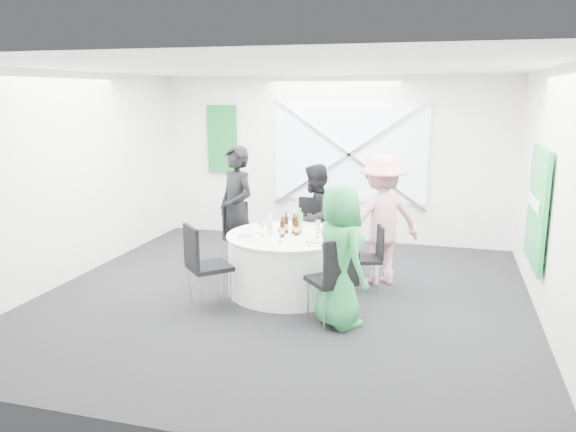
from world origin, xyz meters
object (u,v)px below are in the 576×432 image
(person_man_back_left, at_px, (237,210))
(banquet_table, at_px, (288,263))
(clear_water_bottle, at_px, (270,225))
(chair_back_left, at_px, (240,231))
(green_water_bottle, at_px, (300,224))
(chair_front_left, at_px, (202,259))
(chair_front_right, at_px, (335,274))
(person_woman_pink, at_px, (381,220))
(chair_back_right, at_px, (371,253))
(chair_back, at_px, (311,228))
(person_woman_green, at_px, (340,256))
(person_man_back, at_px, (315,218))

(person_man_back_left, bearing_deg, banquet_table, 0.00)
(person_man_back_left, xyz_separation_m, clear_water_bottle, (0.71, -0.68, -0.02))
(clear_water_bottle, bearing_deg, chair_back_left, 132.11)
(green_water_bottle, bearing_deg, chair_front_left, -137.04)
(chair_front_right, xyz_separation_m, person_woman_pink, (0.31, 1.56, 0.28))
(chair_back_right, bearing_deg, chair_back_left, -119.85)
(chair_back, bearing_deg, chair_front_left, -112.42)
(chair_back, distance_m, person_man_back_left, 1.11)
(person_woman_green, bearing_deg, banquet_table, 0.00)
(chair_front_left, height_order, clear_water_bottle, clear_water_bottle)
(chair_front_left, height_order, green_water_bottle, green_water_bottle)
(chair_front_right, distance_m, person_woman_green, 0.20)
(banquet_table, xyz_separation_m, person_woman_green, (0.82, -0.86, 0.40))
(chair_front_left, bearing_deg, green_water_bottle, -91.46)
(chair_front_left, bearing_deg, banquet_table, -90.00)
(chair_front_left, distance_m, person_man_back_left, 1.49)
(chair_back, relative_size, person_man_back_left, 0.57)
(clear_water_bottle, bearing_deg, chair_back_right, 16.82)
(chair_back, bearing_deg, chair_back_left, -158.99)
(chair_front_left, height_order, person_man_back_left, person_man_back_left)
(person_man_back, bearing_deg, clear_water_bottle, -11.78)
(chair_front_left, xyz_separation_m, green_water_bottle, (0.96, 0.89, 0.29))
(person_man_back, xyz_separation_m, person_woman_pink, (0.98, -0.34, 0.10))
(chair_back, bearing_deg, chair_back_right, -33.91)
(chair_back_right, bearing_deg, person_woman_green, -27.37)
(person_woman_green, bearing_deg, chair_back, -21.73)
(person_man_back, relative_size, clear_water_bottle, 5.26)
(person_man_back_left, height_order, person_woman_pink, person_man_back_left)
(chair_back_right, relative_size, person_man_back, 0.56)
(chair_back_right, distance_m, clear_water_bottle, 1.35)
(chair_front_left, bearing_deg, person_woman_pink, -96.69)
(chair_back, relative_size, chair_back_right, 1.19)
(person_woman_pink, bearing_deg, person_woman_green, 48.39)
(chair_back_left, relative_size, chair_back_right, 1.11)
(person_woman_pink, height_order, clear_water_bottle, person_woman_pink)
(chair_back_right, bearing_deg, chair_back, -145.05)
(person_man_back_left, relative_size, person_man_back, 1.17)
(chair_front_left, relative_size, clear_water_bottle, 3.47)
(chair_back_left, bearing_deg, chair_front_left, -137.94)
(chair_back, relative_size, chair_back_left, 1.07)
(chair_back_left, xyz_separation_m, chair_front_left, (0.10, -1.54, 0.03))
(chair_back_left, xyz_separation_m, green_water_bottle, (1.06, -0.65, 0.33))
(chair_back_right, xyz_separation_m, person_woman_green, (-0.19, -1.20, 0.28))
(person_woman_pink, bearing_deg, clear_water_bottle, -3.34)
(chair_back_right, xyz_separation_m, chair_front_left, (-1.84, -1.14, 0.09))
(person_woman_pink, xyz_separation_m, person_woman_green, (-0.27, -1.54, -0.08))
(chair_front_right, height_order, person_man_back_left, person_man_back_left)
(banquet_table, relative_size, person_man_back_left, 0.87)
(chair_front_right, height_order, person_woman_green, person_woman_green)
(person_man_back_left, bearing_deg, chair_front_right, -7.18)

